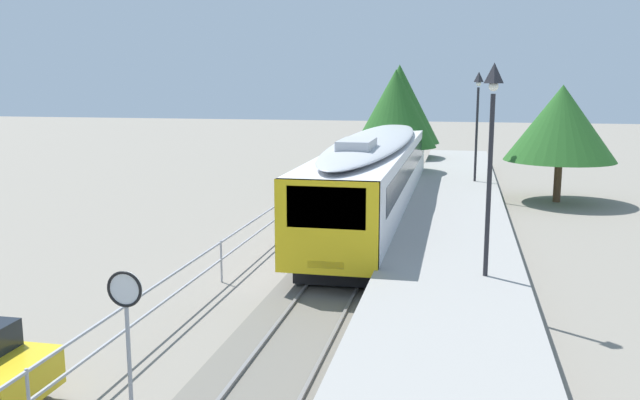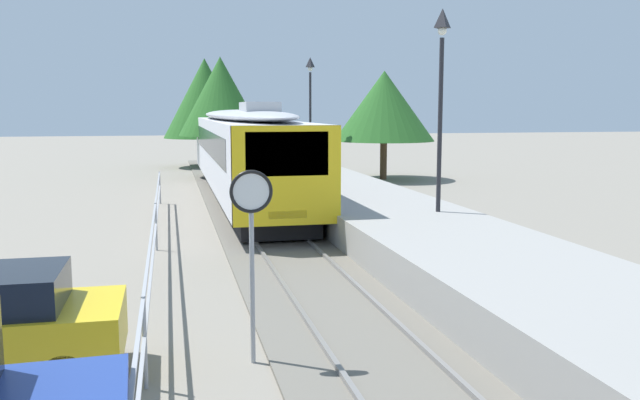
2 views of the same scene
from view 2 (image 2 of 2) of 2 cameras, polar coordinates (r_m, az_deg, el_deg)
The scene contains 11 objects.
ground_plane at distance 19.09m, azimuth -12.68°, elevation -3.52°, with size 160.00×160.00×0.00m, color gray.
track_rails at distance 19.31m, azimuth -3.74°, elevation -3.12°, with size 3.20×60.00×0.14m.
commuter_train at distance 27.34m, azimuth -6.52°, elevation 4.48°, with size 2.82×20.93×3.74m.
station_platform at distance 19.99m, azimuth 5.50°, elevation -1.56°, with size 3.90×60.00×0.90m, color #999691.
platform_lamp_mid_platform at distance 18.32m, azimuth 10.21°, elevation 10.62°, with size 0.34×0.34×5.35m.
platform_lamp_far_end at distance 34.45m, azimuth -0.83°, elevation 9.29°, with size 0.34×0.34×5.35m.
speed_limit_sign at distance 9.51m, azimuth -5.81°, elevation -1.53°, with size 0.61×0.10×2.81m.
carpark_fence at distance 9.16m, azimuth -14.67°, elevation -9.92°, with size 0.06×36.06×1.25m.
tree_behind_carpark at distance 36.68m, azimuth -8.39°, elevation 8.65°, with size 4.52×4.52×6.43m.
tree_behind_station_far at distance 35.47m, azimuth 5.44°, elevation 7.91°, with size 5.26×5.26×5.64m.
tree_distant_left at distance 43.63m, azimuth -9.69°, elevation 8.47°, with size 5.28×5.28×6.84m.
Camera 2 is at (-2.92, 3.26, 3.63)m, focal length 37.85 mm.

